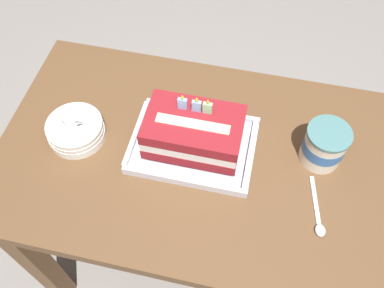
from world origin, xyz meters
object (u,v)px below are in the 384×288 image
(birthday_cake, at_px, (192,131))
(bowl_stack, at_px, (76,130))
(foil_tray, at_px, (192,146))
(serving_spoon_near_tray, at_px, (319,221))
(ice_cream_tub, at_px, (324,145))

(birthday_cake, relative_size, bowl_stack, 1.57)
(foil_tray, bearing_deg, serving_spoon_near_tray, -22.49)
(ice_cream_tub, relative_size, serving_spoon_near_tray, 0.69)
(bowl_stack, bearing_deg, serving_spoon_near_tray, -9.54)
(ice_cream_tub, bearing_deg, serving_spoon_near_tray, -87.21)
(foil_tray, relative_size, birthday_cake, 1.32)
(foil_tray, height_order, bowl_stack, bowl_stack)
(birthday_cake, xyz_separation_m, bowl_stack, (-0.30, -0.03, -0.05))
(ice_cream_tub, bearing_deg, bowl_stack, -173.33)
(foil_tray, distance_m, bowl_stack, 0.30)
(foil_tray, xyz_separation_m, ice_cream_tub, (0.32, 0.04, 0.05))
(birthday_cake, bearing_deg, ice_cream_tub, 7.44)
(birthday_cake, distance_m, bowl_stack, 0.30)
(bowl_stack, height_order, serving_spoon_near_tray, bowl_stack)
(foil_tray, xyz_separation_m, bowl_stack, (-0.30, -0.03, 0.02))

